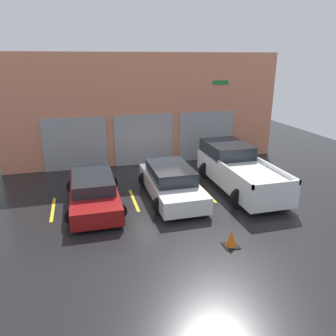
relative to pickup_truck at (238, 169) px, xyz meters
The scene contains 10 objects.
ground_plane 3.58m from the pickup_truck, 155.28° to the left, with size 28.00×28.00×0.00m, color black.
shophouse_building 6.06m from the pickup_truck, 123.79° to the left, with size 14.94×0.68×5.84m.
pickup_truck is the anchor object (origin of this frame).
sedan_white 3.19m from the pickup_truck, behind, with size 2.25×4.67×1.32m.
sedan_side 6.35m from the pickup_truck, behind, with size 2.18×4.70×1.20m.
parking_stripe_far_left 7.97m from the pickup_truck, behind, with size 0.12×2.20×0.01m, color gold.
parking_stripe_left 4.83m from the pickup_truck, behind, with size 0.12×2.20×0.01m, color gold.
parking_stripe_centre 1.81m from the pickup_truck, 169.54° to the right, with size 0.12×2.20×0.01m, color gold.
parking_stripe_right 1.81m from the pickup_truck, 10.46° to the right, with size 0.12×2.20×0.01m, color gold.
traffic_cone 5.14m from the pickup_truck, 118.20° to the right, with size 0.47×0.47×0.55m.
Camera 1 is at (-3.45, -14.00, 5.55)m, focal length 35.00 mm.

